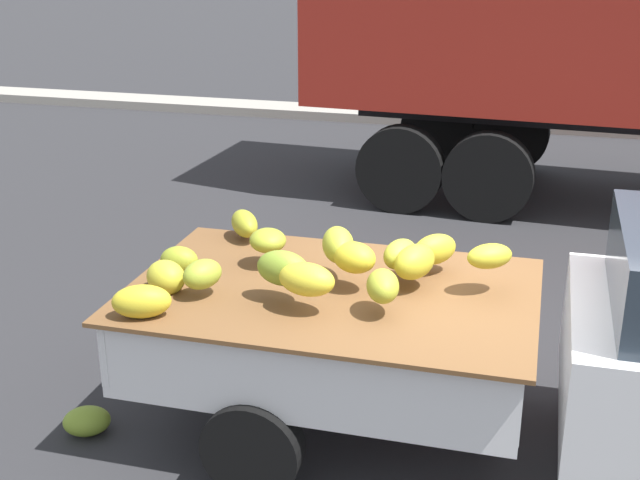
% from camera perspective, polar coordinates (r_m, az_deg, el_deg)
% --- Properties ---
extents(ground, '(220.00, 220.00, 0.00)m').
position_cam_1_polar(ground, '(6.25, 11.45, -12.55)').
color(ground, '#28282B').
extents(curb_strip, '(80.00, 0.80, 0.16)m').
position_cam_1_polar(curb_strip, '(15.54, 14.27, 7.61)').
color(curb_strip, gray).
rests_on(curb_strip, ground).
extents(pickup_truck, '(4.77, 1.86, 1.70)m').
position_cam_1_polar(pickup_truck, '(5.64, 19.50, -6.92)').
color(pickup_truck, white).
rests_on(pickup_truck, ground).
extents(fallen_banana_bunch_near_tailgate, '(0.40, 0.36, 0.21)m').
position_cam_1_polar(fallen_banana_bunch_near_tailgate, '(6.27, -15.46, -11.69)').
color(fallen_banana_bunch_near_tailgate, olive).
rests_on(fallen_banana_bunch_near_tailgate, ground).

